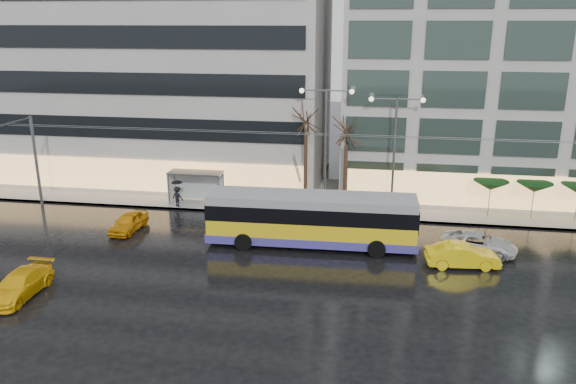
% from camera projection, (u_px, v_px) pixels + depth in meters
% --- Properties ---
extents(ground, '(140.00, 140.00, 0.00)m').
position_uv_depth(ground, '(272.00, 267.00, 32.94)').
color(ground, black).
rests_on(ground, ground).
extents(sidewalk, '(80.00, 10.00, 0.15)m').
position_uv_depth(sidewalk, '(328.00, 196.00, 45.82)').
color(sidewalk, gray).
rests_on(sidewalk, ground).
extents(kerb, '(80.00, 0.10, 0.15)m').
position_uv_depth(kerb, '(322.00, 217.00, 41.15)').
color(kerb, slate).
rests_on(kerb, ground).
extents(building_left, '(34.00, 14.00, 22.00)m').
position_uv_depth(building_left, '(135.00, 52.00, 50.03)').
color(building_left, '#A09D99').
rests_on(building_left, sidewalk).
extents(building_right, '(32.00, 14.00, 25.00)m').
position_uv_depth(building_right, '(552.00, 36.00, 44.24)').
color(building_right, '#A09D99').
rests_on(building_right, sidewalk).
extents(trolleybus, '(13.28, 5.25, 6.12)m').
position_uv_depth(trolleybus, '(311.00, 221.00, 35.64)').
color(trolleybus, yellow).
rests_on(trolleybus, ground).
extents(catenary, '(42.24, 5.12, 7.00)m').
position_uv_depth(catenary, '(307.00, 165.00, 39.03)').
color(catenary, '#595B60').
rests_on(catenary, ground).
extents(bus_shelter, '(4.20, 1.60, 2.51)m').
position_uv_depth(bus_shelter, '(192.00, 180.00, 43.73)').
color(bus_shelter, '#595B60').
rests_on(bus_shelter, sidewalk).
extents(street_lamp_near, '(3.96, 0.36, 9.03)m').
position_uv_depth(street_lamp_near, '(326.00, 133.00, 41.06)').
color(street_lamp_near, '#595B60').
rests_on(street_lamp_near, sidewalk).
extents(street_lamp_far, '(3.96, 0.36, 8.53)m').
position_uv_depth(street_lamp_far, '(395.00, 138.00, 40.38)').
color(street_lamp_far, '#595B60').
rests_on(street_lamp_far, sidewalk).
extents(tree_a, '(3.20, 3.20, 8.40)m').
position_uv_depth(tree_a, '(306.00, 117.00, 41.16)').
color(tree_a, black).
rests_on(tree_a, sidewalk).
extents(tree_b, '(3.20, 3.20, 7.70)m').
position_uv_depth(tree_b, '(347.00, 127.00, 41.09)').
color(tree_b, black).
rests_on(tree_b, sidewalk).
extents(parasol_a, '(2.50, 2.50, 2.65)m').
position_uv_depth(parasol_a, '(491.00, 186.00, 40.46)').
color(parasol_a, '#595B60').
rests_on(parasol_a, sidewalk).
extents(parasol_b, '(2.50, 2.50, 2.65)m').
position_uv_depth(parasol_b, '(534.00, 187.00, 40.00)').
color(parasol_b, '#595B60').
rests_on(parasol_b, sidewalk).
extents(taxi_a, '(1.71, 3.81, 1.27)m').
position_uv_depth(taxi_a, '(129.00, 222.00, 38.44)').
color(taxi_a, orange).
rests_on(taxi_a, ground).
extents(taxi_b, '(4.35, 1.90, 1.39)m').
position_uv_depth(taxi_b, '(462.00, 256.00, 32.82)').
color(taxi_b, yellow).
rests_on(taxi_b, ground).
extents(taxi_d, '(1.82, 4.45, 1.29)m').
position_uv_depth(taxi_d, '(20.00, 285.00, 29.33)').
color(taxi_d, '#EDB10C').
rests_on(taxi_d, ground).
extents(sedan_silver, '(4.97, 3.18, 1.28)m').
position_uv_depth(sedan_silver, '(479.00, 243.00, 34.78)').
color(sedan_silver, silver).
rests_on(sedan_silver, ground).
extents(pedestrian_a, '(1.13, 1.14, 2.19)m').
position_uv_depth(pedestrian_a, '(213.00, 183.00, 44.32)').
color(pedestrian_a, black).
rests_on(pedestrian_a, sidewalk).
extents(pedestrian_b, '(0.93, 0.85, 1.57)m').
position_uv_depth(pedestrian_b, '(223.00, 195.00, 43.36)').
color(pedestrian_b, black).
rests_on(pedestrian_b, sidewalk).
extents(pedestrian_c, '(1.17, 1.08, 2.11)m').
position_uv_depth(pedestrian_c, '(177.00, 193.00, 42.84)').
color(pedestrian_c, black).
rests_on(pedestrian_c, sidewalk).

